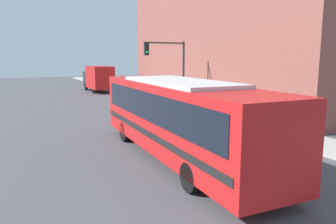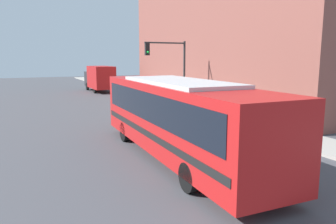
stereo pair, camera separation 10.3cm
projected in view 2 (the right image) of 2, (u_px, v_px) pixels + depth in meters
name	position (u px, v px, depth m)	size (l,w,h in m)	color
ground_plane	(206.00, 161.00, 12.65)	(120.00, 120.00, 0.00)	#47474C
sidewalk	(149.00, 96.00, 32.90)	(2.53, 70.00, 0.13)	#A8A399
building_facade	(223.00, 38.00, 27.99)	(6.00, 24.93, 11.10)	brown
city_bus	(178.00, 114.00, 12.65)	(2.84, 11.28, 3.10)	red
delivery_truck	(99.00, 78.00, 38.06)	(2.20, 6.73, 2.95)	#B21919
fire_hydrant	(257.00, 122.00, 17.44)	(0.26, 0.35, 0.80)	#999999
traffic_light_pole	(171.00, 62.00, 24.11)	(3.28, 0.35, 5.01)	#2D2D2D
parking_meter	(192.00, 99.00, 23.71)	(0.14, 0.14, 1.26)	#2D2D2D
pedestrian_near_corner	(263.00, 109.00, 18.62)	(0.34, 0.34, 1.80)	#47382D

